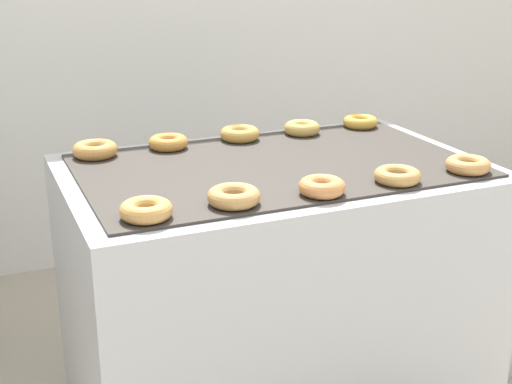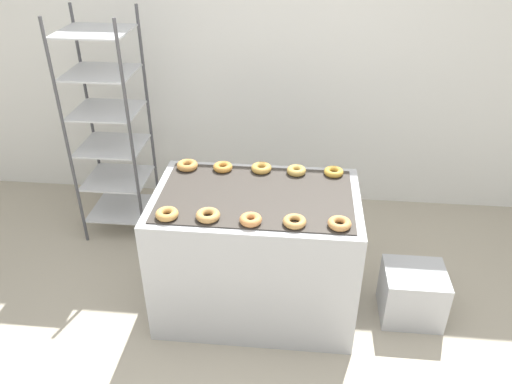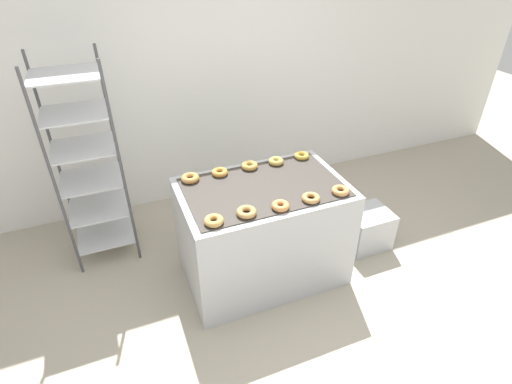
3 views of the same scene
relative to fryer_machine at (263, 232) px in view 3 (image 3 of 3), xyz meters
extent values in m
plane|color=#B2A893|center=(0.00, -0.66, -0.44)|extent=(14.00, 14.00, 0.00)
cube|color=white|center=(0.00, 1.47, 0.96)|extent=(8.00, 0.05, 2.80)
cube|color=#B7BABF|center=(0.00, 0.00, 0.00)|extent=(1.27, 0.81, 0.87)
cube|color=#38332D|center=(0.00, 0.00, 0.43)|extent=(1.16, 0.72, 0.01)
cube|color=#262628|center=(0.35, -0.37, 0.17)|extent=(0.12, 0.07, 0.10)
cylinder|color=#4C4C51|center=(-1.45, 0.59, 0.45)|extent=(0.02, 0.02, 1.77)
cylinder|color=#4C4C51|center=(-0.96, 0.59, 0.45)|extent=(0.02, 0.02, 1.77)
cylinder|color=#4C4C51|center=(-1.45, 1.04, 0.45)|extent=(0.02, 0.02, 1.77)
cylinder|color=#4C4C51|center=(-0.96, 1.04, 0.45)|extent=(0.02, 0.02, 1.77)
cube|color=silver|center=(-1.20, 0.81, -0.26)|extent=(0.49, 0.46, 0.01)
cube|color=silver|center=(-1.20, 0.81, 0.03)|extent=(0.49, 0.46, 0.01)
cube|color=silver|center=(-1.20, 0.81, 0.32)|extent=(0.49, 0.46, 0.01)
cube|color=silver|center=(-1.20, 0.81, 0.61)|extent=(0.49, 0.46, 0.01)
cube|color=silver|center=(-1.20, 0.81, 0.90)|extent=(0.49, 0.46, 0.01)
cube|color=silver|center=(-1.20, 0.81, 1.19)|extent=(0.49, 0.46, 0.01)
cube|color=#B7BABF|center=(1.04, -0.01, -0.26)|extent=(0.39, 0.35, 0.36)
torus|color=tan|center=(-0.48, -0.29, 0.46)|extent=(0.13, 0.13, 0.04)
torus|color=tan|center=(-0.24, -0.28, 0.46)|extent=(0.14, 0.14, 0.04)
torus|color=#CD8448|center=(0.00, -0.30, 0.46)|extent=(0.13, 0.13, 0.04)
torus|color=tan|center=(0.24, -0.29, 0.46)|extent=(0.13, 0.13, 0.04)
torus|color=#C4874B|center=(0.49, -0.29, 0.46)|extent=(0.13, 0.13, 0.04)
torus|color=#C58844|center=(-0.49, 0.29, 0.46)|extent=(0.14, 0.14, 0.05)
torus|color=#C88638|center=(-0.25, 0.30, 0.46)|extent=(0.13, 0.13, 0.04)
torus|color=gold|center=(0.00, 0.30, 0.46)|extent=(0.13, 0.13, 0.04)
torus|color=tan|center=(0.23, 0.29, 0.46)|extent=(0.13, 0.13, 0.04)
torus|color=gold|center=(0.48, 0.30, 0.46)|extent=(0.13, 0.13, 0.04)
camera|label=1|loc=(-0.86, -1.88, 1.07)|focal=50.00mm
camera|label=2|loc=(0.25, -2.57, 2.01)|focal=35.00mm
camera|label=3|loc=(-1.00, -2.32, 2.04)|focal=28.00mm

